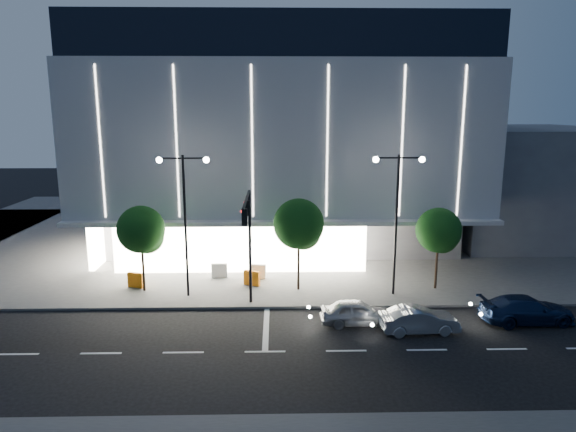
# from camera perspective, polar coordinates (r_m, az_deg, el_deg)

# --- Properties ---
(ground) EXTENTS (160.00, 160.00, 0.00)m
(ground) POSITION_cam_1_polar(r_m,az_deg,el_deg) (27.53, -6.78, -13.38)
(ground) COLOR black
(ground) RESTS_ON ground
(sidewalk_museum) EXTENTS (70.00, 40.00, 0.15)m
(sidewalk_museum) POSITION_cam_1_polar(r_m,az_deg,el_deg) (50.21, 1.48, -1.58)
(sidewalk_museum) COLOR #474747
(sidewalk_museum) RESTS_ON ground
(museum) EXTENTS (30.00, 25.80, 18.00)m
(museum) POSITION_cam_1_polar(r_m,az_deg,el_deg) (47.17, -0.84, 8.86)
(museum) COLOR #4C4C51
(museum) RESTS_ON ground
(annex_building) EXTENTS (16.00, 20.00, 10.00)m
(annex_building) POSITION_cam_1_polar(r_m,az_deg,el_deg) (54.53, 24.18, 3.71)
(annex_building) COLOR #4C4C51
(annex_building) RESTS_ON ground
(traffic_mast) EXTENTS (0.33, 5.89, 7.07)m
(traffic_mast) POSITION_cam_1_polar(r_m,az_deg,el_deg) (28.95, -4.44, -1.51)
(traffic_mast) COLOR black
(traffic_mast) RESTS_ON ground
(street_lamp_west) EXTENTS (3.16, 0.36, 9.00)m
(street_lamp_west) POSITION_cam_1_polar(r_m,az_deg,el_deg) (31.82, -11.42, 1.20)
(street_lamp_west) COLOR black
(street_lamp_west) RESTS_ON ground
(street_lamp_east) EXTENTS (3.16, 0.36, 9.00)m
(street_lamp_east) POSITION_cam_1_polar(r_m,az_deg,el_deg) (32.18, 12.02, 1.30)
(street_lamp_east) COLOR black
(street_lamp_east) RESTS_ON ground
(tree_left) EXTENTS (3.02, 3.02, 5.72)m
(tree_left) POSITION_cam_1_polar(r_m,az_deg,el_deg) (33.83, -15.95, -1.73)
(tree_left) COLOR black
(tree_left) RESTS_ON ground
(tree_mid) EXTENTS (3.25, 3.25, 6.15)m
(tree_mid) POSITION_cam_1_polar(r_m,az_deg,el_deg) (32.68, 1.24, -1.19)
(tree_mid) COLOR black
(tree_mid) RESTS_ON ground
(tree_right) EXTENTS (2.91, 2.91, 5.51)m
(tree_right) POSITION_cam_1_polar(r_m,az_deg,el_deg) (34.37, 16.40, -1.80)
(tree_right) COLOR black
(tree_right) RESTS_ON ground
(car_lead) EXTENTS (4.05, 1.68, 1.37)m
(car_lead) POSITION_cam_1_polar(r_m,az_deg,el_deg) (29.02, 7.66, -10.56)
(car_lead) COLOR gray
(car_lead) RESTS_ON ground
(car_second) EXTENTS (4.25, 1.73, 1.37)m
(car_second) POSITION_cam_1_polar(r_m,az_deg,el_deg) (28.66, 14.35, -11.14)
(car_second) COLOR #ADAFB5
(car_second) RESTS_ON ground
(car_third) EXTENTS (5.27, 2.37, 1.50)m
(car_third) POSITION_cam_1_polar(r_m,az_deg,el_deg) (31.86, 24.99, -9.41)
(car_third) COLOR #112041
(car_third) RESTS_ON ground
(barrier_a) EXTENTS (1.12, 0.59, 1.00)m
(barrier_a) POSITION_cam_1_polar(r_m,az_deg,el_deg) (35.44, -16.56, -6.84)
(barrier_a) COLOR orange
(barrier_a) RESTS_ON sidewalk_museum
(barrier_b) EXTENTS (1.12, 0.33, 1.00)m
(barrier_b) POSITION_cam_1_polar(r_m,az_deg,el_deg) (36.29, -7.63, -6.01)
(barrier_b) COLOR white
(barrier_b) RESTS_ON sidewalk_museum
(barrier_c) EXTENTS (1.11, 0.67, 1.00)m
(barrier_c) POSITION_cam_1_polar(r_m,az_deg,el_deg) (34.47, -4.04, -6.89)
(barrier_c) COLOR orange
(barrier_c) RESTS_ON sidewalk_museum
(barrier_d) EXTENTS (1.13, 0.50, 1.00)m
(barrier_d) POSITION_cam_1_polar(r_m,az_deg,el_deg) (35.83, -3.34, -6.15)
(barrier_d) COLOR silver
(barrier_d) RESTS_ON sidewalk_museum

